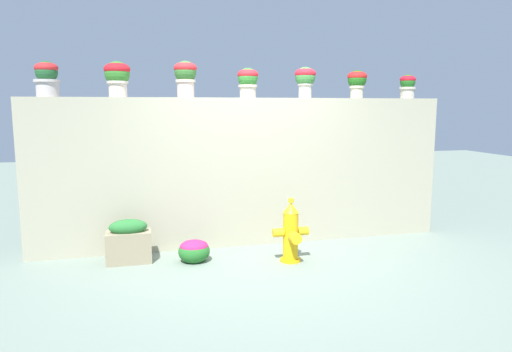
% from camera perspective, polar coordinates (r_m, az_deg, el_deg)
% --- Properties ---
extents(ground_plane, '(24.00, 24.00, 0.00)m').
position_cam_1_polar(ground_plane, '(5.35, 1.57, -11.49)').
color(ground_plane, slate).
extents(stone_wall, '(5.47, 0.38, 1.93)m').
position_cam_1_polar(stone_wall, '(6.24, -1.36, 0.57)').
color(stone_wall, '#A6A086').
rests_on(stone_wall, ground).
extents(potted_plant_0, '(0.30, 0.30, 0.41)m').
position_cam_1_polar(potted_plant_0, '(6.09, -24.13, 10.98)').
color(potted_plant_0, '#BDB1AE').
rests_on(potted_plant_0, stone_wall).
extents(potted_plant_1, '(0.31, 0.31, 0.43)m').
position_cam_1_polar(potted_plant_1, '(6.06, -16.54, 11.68)').
color(potted_plant_1, beige).
rests_on(potted_plant_1, stone_wall).
extents(potted_plant_2, '(0.29, 0.29, 0.46)m').
position_cam_1_polar(potted_plant_2, '(6.08, -8.59, 12.08)').
color(potted_plant_2, beige).
rests_on(potted_plant_2, stone_wall).
extents(potted_plant_3, '(0.27, 0.27, 0.39)m').
position_cam_1_polar(potted_plant_3, '(6.21, -1.01, 11.60)').
color(potted_plant_3, '#BDB49C').
rests_on(potted_plant_3, stone_wall).
extents(potted_plant_4, '(0.28, 0.28, 0.41)m').
position_cam_1_polar(potted_plant_4, '(6.40, 6.02, 11.75)').
color(potted_plant_4, beige).
rests_on(potted_plant_4, stone_wall).
extents(potted_plant_5, '(0.27, 0.27, 0.39)m').
position_cam_1_polar(potted_plant_5, '(6.76, 12.21, 11.27)').
color(potted_plant_5, beige).
rests_on(potted_plant_5, stone_wall).
extents(potted_plant_6, '(0.23, 0.23, 0.34)m').
position_cam_1_polar(potted_plant_6, '(7.09, 17.98, 10.52)').
color(potted_plant_6, '#BDB5A3').
rests_on(potted_plant_6, stone_wall).
extents(fire_hydrant, '(0.43, 0.35, 0.76)m').
position_cam_1_polar(fire_hydrant, '(5.57, 4.28, -7.00)').
color(fire_hydrant, '#EBAD11').
rests_on(fire_hydrant, ground).
extents(flower_bush_left, '(0.37, 0.34, 0.28)m').
position_cam_1_polar(flower_bush_left, '(5.65, -7.55, -8.92)').
color(flower_bush_left, '#256B27').
rests_on(flower_bush_left, ground).
extents(planter_box, '(0.52, 0.27, 0.52)m').
position_cam_1_polar(planter_box, '(5.75, -15.24, -7.75)').
color(planter_box, gray).
rests_on(planter_box, ground).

